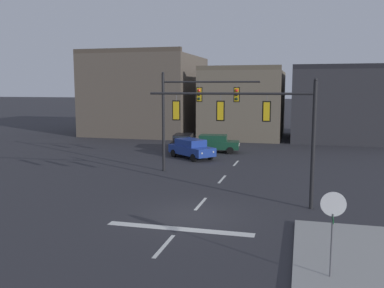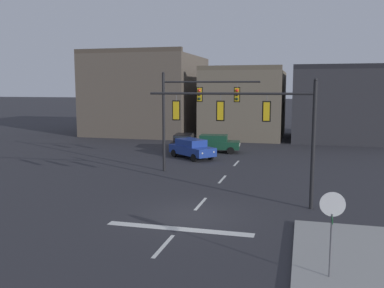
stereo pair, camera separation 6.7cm
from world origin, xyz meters
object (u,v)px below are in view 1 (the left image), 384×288
car_lot_middle (191,148)px  car_lot_nearside (214,143)px  signal_mast_far_side (190,106)px  signal_mast_near_side (256,120)px  car_lot_farside (183,142)px  stop_sign (333,214)px

car_lot_middle → car_lot_nearside: bearing=71.5°
signal_mast_far_side → car_lot_nearside: signal_mast_far_side is taller
signal_mast_near_side → signal_mast_far_side: signal_mast_far_side is taller
car_lot_nearside → car_lot_middle: (-1.23, -3.67, 0.00)m
car_lot_farside → signal_mast_far_side: bearing=-71.6°
stop_sign → signal_mast_far_side: bearing=119.2°
signal_mast_near_side → car_lot_nearside: 17.91m
signal_mast_far_side → car_lot_nearside: bearing=90.8°
stop_sign → car_lot_farside: 27.19m
stop_sign → car_lot_nearside: (-8.66, 24.54, -1.29)m
signal_mast_near_side → stop_sign: signal_mast_near_side is taller
stop_sign → car_lot_farside: size_ratio=0.61×
signal_mast_far_side → car_lot_nearside: 10.04m
car_lot_farside → car_lot_middle: bearing=-64.9°
signal_mast_near_side → signal_mast_far_side: (-5.36, 7.40, 0.32)m
car_lot_middle → signal_mast_near_side: bearing=-62.7°
signal_mast_far_side → stop_sign: size_ratio=2.48×
signal_mast_far_side → car_lot_farside: (-3.09, 9.30, -3.79)m
signal_mast_far_side → car_lot_farside: signal_mast_far_side is taller
car_lot_middle → stop_sign: bearing=-64.6°
car_lot_farside → signal_mast_near_side: bearing=-63.2°
signal_mast_near_side → car_lot_nearside: bearing=108.2°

